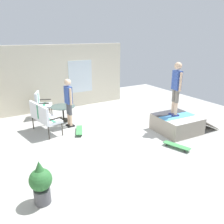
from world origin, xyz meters
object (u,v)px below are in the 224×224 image
at_px(skate_ramp, 177,124).
at_px(patio_bench, 43,115).
at_px(skateboard_spare, 177,146).
at_px(skateboard_by_bench, 79,130).
at_px(patio_table, 63,110).
at_px(person_watching, 69,99).
at_px(person_skater, 177,85).
at_px(potted_plant, 41,182).
at_px(patio_chair_near_house, 41,102).

bearing_deg(skate_ramp, patio_bench, 61.44).
bearing_deg(skateboard_spare, skateboard_by_bench, 38.77).
xyz_separation_m(skate_ramp, patio_bench, (2.14, 3.93, 0.34)).
bearing_deg(skate_ramp, patio_table, 45.51).
relative_size(skateboard_by_bench, skateboard_spare, 0.99).
distance_m(person_watching, person_skater, 3.65).
bearing_deg(person_watching, person_skater, -126.40).
bearing_deg(potted_plant, patio_chair_near_house, -14.29).
bearing_deg(patio_chair_near_house, potted_plant, 165.71).
relative_size(patio_bench, patio_table, 1.48).
distance_m(skateboard_spare, potted_plant, 3.95).
bearing_deg(skateboard_spare, patio_bench, 44.48).
xyz_separation_m(patio_bench, person_watching, (0.12, -0.95, 0.38)).
bearing_deg(skate_ramp, skateboard_spare, 134.45).
bearing_deg(patio_bench, skateboard_by_bench, -119.80).
relative_size(person_skater, skateboard_spare, 2.14).
xyz_separation_m(patio_table, potted_plant, (-4.15, 1.87, 0.06)).
bearing_deg(patio_table, potted_plant, 155.75).
bearing_deg(person_skater, skateboard_spare, 140.36).
xyz_separation_m(skateboard_spare, potted_plant, (-0.31, 3.92, 0.38)).
relative_size(patio_bench, person_skater, 0.76).
xyz_separation_m(person_watching, potted_plant, (-3.48, 1.88, -0.53)).
bearing_deg(skate_ramp, skateboard_by_bench, 61.88).
distance_m(skate_ramp, person_skater, 1.32).
bearing_deg(person_skater, patio_chair_near_house, 44.35).
bearing_deg(skateboard_by_bench, skateboard_spare, -141.23).
distance_m(patio_table, person_watching, 0.89).
relative_size(patio_chair_near_house, skateboard_by_bench, 1.25).
distance_m(person_watching, skateboard_spare, 3.89).
bearing_deg(skateboard_spare, patio_chair_near_house, 29.85).
bearing_deg(person_skater, patio_table, 46.03).
bearing_deg(patio_table, patio_chair_near_house, 37.54).
height_order(skate_ramp, patio_chair_near_house, patio_chair_near_house).
bearing_deg(patio_table, skateboard_by_bench, -177.32).
relative_size(skate_ramp, person_watching, 1.21).
xyz_separation_m(patio_bench, skateboard_spare, (-3.05, -3.00, -0.53)).
distance_m(patio_bench, skateboard_spare, 4.31).
relative_size(patio_chair_near_house, patio_table, 1.13).
xyz_separation_m(patio_chair_near_house, patio_table, (-0.79, -0.61, -0.21)).
bearing_deg(patio_bench, patio_table, -50.07).
distance_m(patio_bench, skateboard_by_bench, 1.28).
distance_m(patio_bench, patio_table, 1.25).
relative_size(skate_ramp, skateboard_spare, 2.51).
height_order(patio_bench, potted_plant, patio_bench).
height_order(patio_bench, person_skater, person_skater).
xyz_separation_m(patio_table, person_watching, (-0.67, -0.01, 0.59)).
distance_m(skate_ramp, skateboard_by_bench, 3.31).
relative_size(patio_bench, potted_plant, 1.45).
bearing_deg(skateboard_spare, patio_table, 28.08).
height_order(patio_table, potted_plant, potted_plant).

